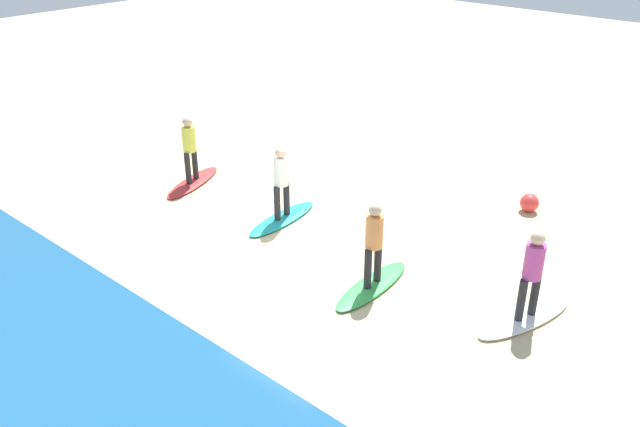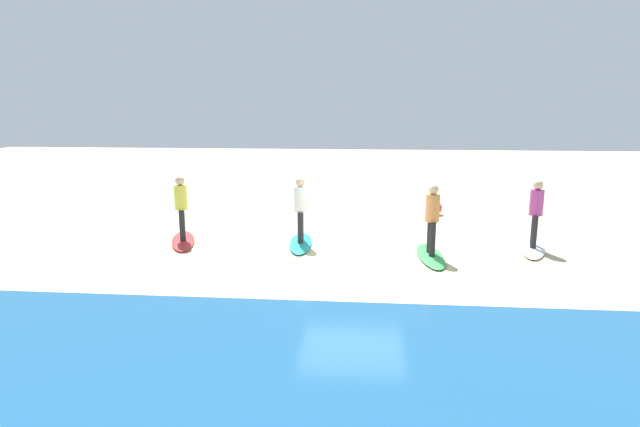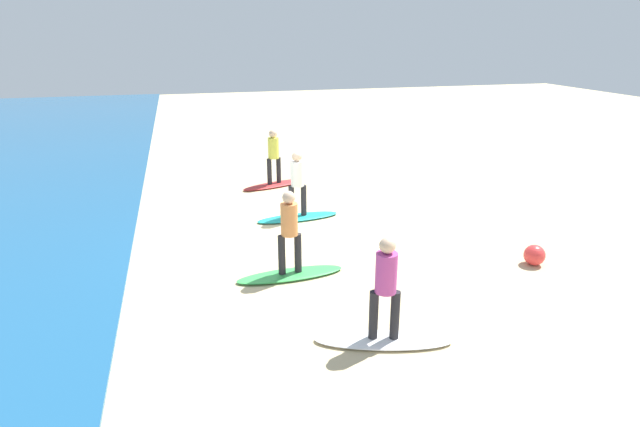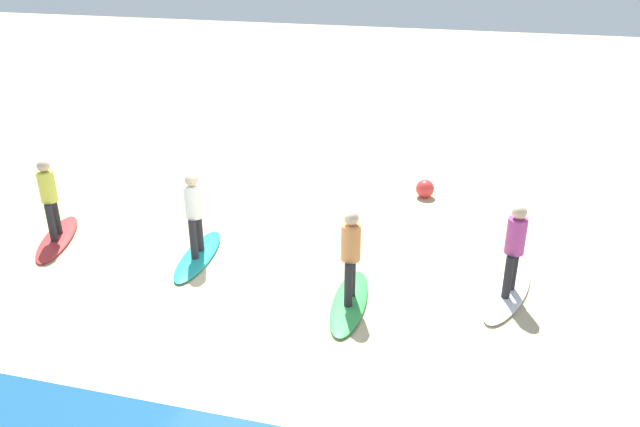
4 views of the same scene
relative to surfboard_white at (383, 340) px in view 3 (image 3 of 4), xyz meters
name	(u,v)px [view 3 (image 3 of 4)]	position (x,y,z in m)	size (l,w,h in m)	color
ground_plane	(272,243)	(4.36, 0.95, -0.04)	(60.00, 60.00, 0.00)	#CCB789
surfboard_white	(383,340)	(0.00, 0.00, 0.00)	(2.10, 0.56, 0.09)	white
surfer_white	(386,282)	(0.00, 0.00, 0.99)	(0.32, 0.45, 1.64)	#232328
surfboard_green	(290,274)	(2.58, 0.90, 0.00)	(2.10, 0.56, 0.09)	green
surfer_green	(289,227)	(2.58, 0.90, 0.99)	(0.32, 0.46, 1.64)	#232328
surfboard_teal	(298,217)	(5.72, 0.04, 0.00)	(2.10, 0.56, 0.09)	teal
surfer_teal	(297,179)	(5.72, 0.04, 0.99)	(0.32, 0.46, 1.64)	#232328
surfboard_red	(274,185)	(8.78, 0.08, 0.00)	(2.10, 0.56, 0.09)	red
surfer_red	(274,153)	(8.78, 0.08, 0.99)	(0.32, 0.44, 1.64)	#232328
beach_ball	(534,255)	(1.83, -3.99, 0.17)	(0.42, 0.42, 0.42)	#E53838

